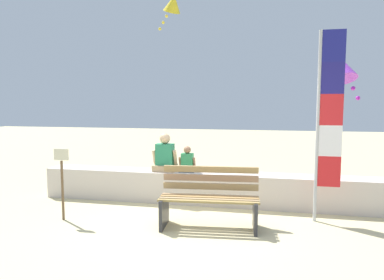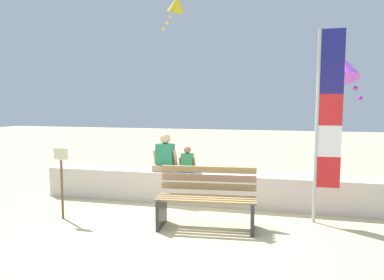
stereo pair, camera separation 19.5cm
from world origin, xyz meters
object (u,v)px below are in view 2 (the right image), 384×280
object	(u,v)px
person_adult	(165,156)
flag_banner	(326,117)
kite_yellow	(177,4)
sign_post	(62,177)
park_bench	(207,200)
person_child	(187,162)
kite_purple	(346,69)

from	to	relation	value
person_adult	flag_banner	distance (m)	2.95
kite_yellow	sign_post	distance (m)	6.19
park_bench	person_child	size ratio (longest dim) A/B	3.14
person_child	kite_purple	bearing A→B (deg)	14.17
kite_yellow	sign_post	bearing A→B (deg)	-96.30
flag_banner	kite_yellow	size ratio (longest dim) A/B	2.77
person_child	flag_banner	bearing A→B (deg)	-15.50
park_bench	sign_post	xyz separation A→B (m)	(-2.33, -0.18, 0.28)
person_adult	kite_purple	world-z (taller)	kite_purple
kite_purple	person_adult	bearing A→B (deg)	-167.66
person_adult	flag_banner	bearing A→B (deg)	-13.15
flag_banner	sign_post	distance (m)	4.22
person_adult	person_child	distance (m)	0.44
flag_banner	kite_yellow	distance (m)	6.07
person_adult	sign_post	size ratio (longest dim) A/B	0.63
kite_purple	sign_post	distance (m)	5.30
kite_yellow	person_child	bearing A→B (deg)	-70.70
park_bench	kite_purple	world-z (taller)	kite_purple
person_child	kite_purple	size ratio (longest dim) A/B	0.56
park_bench	person_adult	distance (m)	1.70
kite_purple	sign_post	world-z (taller)	kite_purple
person_adult	sign_post	distance (m)	1.92
person_adult	flag_banner	world-z (taller)	flag_banner
flag_banner	park_bench	bearing A→B (deg)	-160.49
flag_banner	kite_yellow	xyz separation A→B (m)	(-3.51, 4.00, 2.92)
park_bench	kite_purple	xyz separation A→B (m)	(2.17, 1.96, 2.08)
flag_banner	sign_post	world-z (taller)	flag_banner
kite_yellow	sign_post	size ratio (longest dim) A/B	0.93
flag_banner	kite_purple	xyz separation A→B (m)	(0.47, 1.35, 0.83)
kite_yellow	flag_banner	bearing A→B (deg)	-48.75
flag_banner	kite_purple	bearing A→B (deg)	70.98
person_child	kite_yellow	world-z (taller)	kite_yellow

